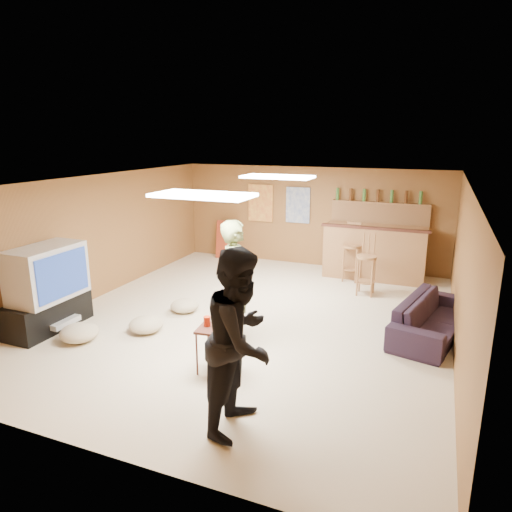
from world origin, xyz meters
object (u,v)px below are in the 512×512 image
at_px(bar_counter, 374,252).
at_px(person_black, 241,340).
at_px(tray_table, 217,350).
at_px(person_olive, 236,283).
at_px(tv_body, 47,273).
at_px(sofa, 432,318).

relative_size(bar_counter, person_black, 1.07).
bearing_deg(person_black, tray_table, 40.54).
height_order(person_olive, tray_table, person_olive).
height_order(tv_body, person_olive, person_olive).
height_order(bar_counter, person_olive, person_olive).
xyz_separation_m(person_olive, tray_table, (0.13, -0.89, -0.59)).
relative_size(sofa, tray_table, 3.24).
bearing_deg(bar_counter, tv_body, -133.00).
xyz_separation_m(person_olive, sofa, (2.57, 1.26, -0.61)).
distance_m(tv_body, sofa, 5.71).
bearing_deg(tv_body, tray_table, -4.65).
distance_m(person_black, sofa, 3.52).
xyz_separation_m(tv_body, sofa, (5.35, 1.91, -0.62)).
bearing_deg(sofa, tv_body, 123.05).
height_order(person_olive, sofa, person_olive).
bearing_deg(person_olive, tv_body, 80.70).
xyz_separation_m(bar_counter, person_black, (-0.54, -5.53, 0.38)).
bearing_deg(tray_table, tv_body, 175.35).
height_order(person_black, sofa, person_black).
relative_size(tv_body, tray_table, 1.86).
relative_size(person_olive, person_black, 0.95).
height_order(sofa, tray_table, tray_table).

